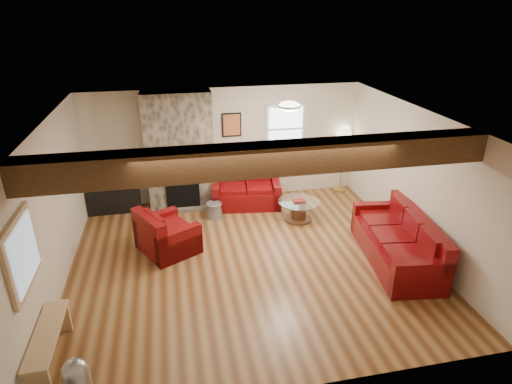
# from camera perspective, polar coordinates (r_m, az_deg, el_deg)

# --- Properties ---
(room) EXTENTS (8.00, 8.00, 8.00)m
(room) POSITION_cam_1_polar(r_m,az_deg,el_deg) (6.92, -1.00, -0.46)
(room) COLOR #5B3418
(room) RESTS_ON ground
(floor) EXTENTS (6.00, 6.00, 0.00)m
(floor) POSITION_cam_1_polar(r_m,az_deg,el_deg) (7.53, -0.93, -9.16)
(floor) COLOR #5B3418
(floor) RESTS_ON ground
(oak_beam) EXTENTS (6.00, 0.36, 0.38)m
(oak_beam) POSITION_cam_1_polar(r_m,az_deg,el_deg) (5.39, 1.42, 4.42)
(oak_beam) COLOR #351F10
(oak_beam) RESTS_ON room
(chimney_breast) EXTENTS (1.40, 0.67, 2.50)m
(chimney_breast) POSITION_cam_1_polar(r_m,az_deg,el_deg) (9.16, -10.14, 5.17)
(chimney_breast) COLOR #39342C
(chimney_breast) RESTS_ON floor
(back_window) EXTENTS (0.90, 0.08, 1.10)m
(back_window) POSITION_cam_1_polar(r_m,az_deg,el_deg) (9.60, 3.93, 8.43)
(back_window) COLOR silver
(back_window) RESTS_ON room
(hatch_window) EXTENTS (0.08, 1.00, 0.90)m
(hatch_window) POSITION_cam_1_polar(r_m,az_deg,el_deg) (5.69, -28.74, -7.21)
(hatch_window) COLOR tan
(hatch_window) RESTS_ON room
(ceiling_dome) EXTENTS (0.40, 0.40, 0.18)m
(ceiling_dome) POSITION_cam_1_polar(r_m,az_deg,el_deg) (7.58, 4.46, 11.14)
(ceiling_dome) COLOR white
(ceiling_dome) RESTS_ON room
(artwork_back) EXTENTS (0.42, 0.06, 0.52)m
(artwork_back) POSITION_cam_1_polar(r_m,az_deg,el_deg) (9.32, -3.26, 8.92)
(artwork_back) COLOR black
(artwork_back) RESTS_ON room
(artwork_right) EXTENTS (0.06, 0.55, 0.42)m
(artwork_right) POSITION_cam_1_polar(r_m,az_deg,el_deg) (8.05, 19.82, 5.45)
(artwork_right) COLOR black
(artwork_right) RESTS_ON room
(sofa_three) EXTENTS (1.19, 2.30, 0.85)m
(sofa_three) POSITION_cam_1_polar(r_m,az_deg,el_deg) (7.72, 18.26, -5.92)
(sofa_three) COLOR #4B0605
(sofa_three) RESTS_ON floor
(loveseat) EXTENTS (1.57, 1.04, 0.78)m
(loveseat) POSITION_cam_1_polar(r_m,az_deg,el_deg) (9.34, -1.34, 0.46)
(loveseat) COLOR #4B0605
(loveseat) RESTS_ON floor
(armchair_red) EXTENTS (1.21, 1.26, 0.79)m
(armchair_red) POSITION_cam_1_polar(r_m,az_deg,el_deg) (7.80, -11.76, -5.05)
(armchair_red) COLOR #4B0605
(armchair_red) RESTS_ON floor
(coffee_table) EXTENTS (0.84, 0.84, 0.44)m
(coffee_table) POSITION_cam_1_polar(r_m,az_deg,el_deg) (8.82, 5.70, -2.45)
(coffee_table) COLOR #422715
(coffee_table) RESTS_ON floor
(tv_cabinet) EXTENTS (1.06, 0.42, 0.53)m
(tv_cabinet) POSITION_cam_1_polar(r_m,az_deg,el_deg) (9.62, -18.38, -0.90)
(tv_cabinet) COLOR black
(tv_cabinet) RESTS_ON floor
(television) EXTENTS (0.85, 0.11, 0.49)m
(television) POSITION_cam_1_polar(r_m,az_deg,el_deg) (9.43, -18.77, 1.91)
(television) COLOR black
(television) RESTS_ON tv_cabinet
(floor_lamp) EXTENTS (0.41, 0.41, 1.58)m
(floor_lamp) POSITION_cam_1_polar(r_m,az_deg,el_deg) (9.95, 11.70, 7.36)
(floor_lamp) COLOR tan
(floor_lamp) RESTS_ON floor
(pine_bench) EXTENTS (0.29, 1.24, 0.47)m
(pine_bench) POSITION_cam_1_polar(r_m,az_deg,el_deg) (6.14, -25.80, -18.16)
(pine_bench) COLOR tan
(pine_bench) RESTS_ON floor
(coal_bucket) EXTENTS (0.35, 0.35, 0.33)m
(coal_bucket) POSITION_cam_1_polar(r_m,az_deg,el_deg) (8.92, -5.61, -2.41)
(coal_bucket) COLOR gray
(coal_bucket) RESTS_ON floor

